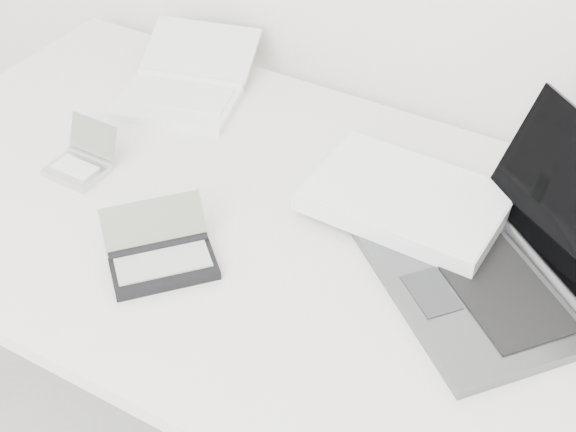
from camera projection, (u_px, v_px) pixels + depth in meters
The scene contains 5 objects.
desk at pixel (316, 257), 1.30m from camera, with size 1.60×0.80×0.73m.
laptop_large at pixel (453, 230), 1.23m from camera, with size 0.57×0.46×0.22m.
netbook_open_white at pixel (184, 87), 1.58m from camera, with size 0.29×0.33×0.08m.
pda_silver at pixel (82, 161), 1.40m from camera, with size 0.10×0.11×0.08m.
palmtop_charcoal at pixel (161, 256), 1.22m from camera, with size 0.20×0.20×0.08m.
Camera 1 is at (0.43, 0.71, 1.59)m, focal length 50.00 mm.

